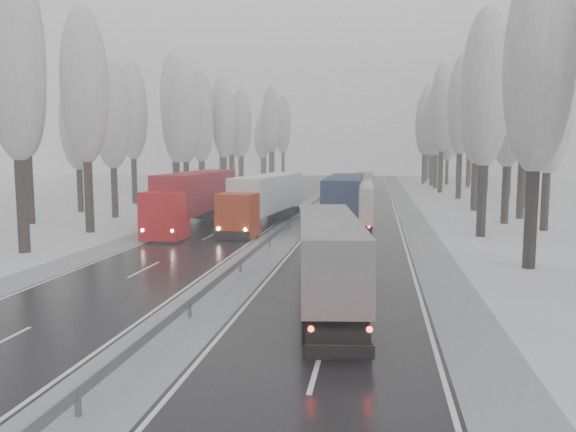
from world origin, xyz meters
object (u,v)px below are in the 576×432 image
(truck_red_red, at_px, (194,196))
(truck_blue_box, at_px, (345,197))
(truck_cream_box, at_px, (358,202))
(box_truck_distant, at_px, (364,180))
(truck_grey_tarp, at_px, (327,250))
(truck_red_white, at_px, (265,197))

(truck_red_red, bearing_deg, truck_blue_box, 9.93)
(truck_cream_box, bearing_deg, box_truck_distant, 89.40)
(truck_blue_box, height_order, truck_red_red, truck_red_red)
(truck_grey_tarp, relative_size, truck_blue_box, 0.85)
(truck_blue_box, xyz_separation_m, truck_cream_box, (1.05, -0.76, -0.30))
(truck_cream_box, distance_m, truck_red_red, 13.27)
(truck_blue_box, height_order, truck_cream_box, truck_blue_box)
(truck_grey_tarp, xyz_separation_m, truck_red_red, (-12.69, 20.49, 0.54))
(box_truck_distant, bearing_deg, truck_cream_box, -84.31)
(truck_grey_tarp, bearing_deg, box_truck_distant, 82.31)
(box_truck_distant, height_order, truck_red_red, truck_red_red)
(truck_cream_box, bearing_deg, truck_blue_box, 142.76)
(truck_grey_tarp, height_order, truck_cream_box, truck_cream_box)
(truck_grey_tarp, xyz_separation_m, truck_blue_box, (-0.56, 22.74, 0.37))
(truck_grey_tarp, distance_m, truck_red_red, 24.11)
(truck_grey_tarp, distance_m, truck_red_white, 23.36)
(truck_grey_tarp, xyz_separation_m, box_truck_distant, (-0.17, 70.31, -0.63))
(truck_grey_tarp, xyz_separation_m, truck_red_white, (-7.15, 22.24, 0.37))
(truck_grey_tarp, relative_size, truck_cream_box, 0.97)
(box_truck_distant, bearing_deg, truck_grey_tarp, -84.96)
(truck_red_white, distance_m, truck_red_red, 5.80)
(truck_cream_box, relative_size, truck_red_red, 0.83)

